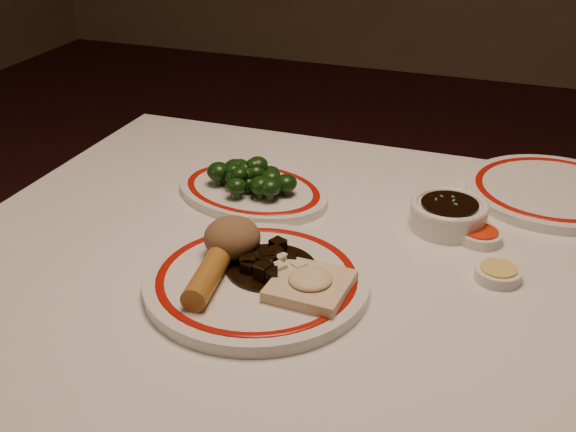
{
  "coord_description": "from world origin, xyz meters",
  "views": [
    {
      "loc": [
        0.22,
        -0.85,
        1.29
      ],
      "look_at": [
        -0.1,
        0.02,
        0.8
      ],
      "focal_mm": 45.0,
      "sensor_mm": 36.0,
      "label": 1
    }
  ],
  "objects_px": {
    "spring_roll": "(208,276)",
    "fried_wonton": "(310,284)",
    "broccoli_plate": "(253,191)",
    "main_plate": "(257,281)",
    "dining_table": "(350,317)",
    "rice_mound": "(232,238)",
    "stirfry_heap": "(268,262)",
    "soy_bowl": "(448,215)",
    "broccoli_pile": "(250,176)"
  },
  "relations": [
    {
      "from": "rice_mound",
      "to": "soy_bowl",
      "type": "distance_m",
      "value": 0.35
    },
    {
      "from": "stirfry_heap",
      "to": "soy_bowl",
      "type": "relative_size",
      "value": 1.04
    },
    {
      "from": "rice_mound",
      "to": "broccoli_plate",
      "type": "bearing_deg",
      "value": 105.81
    },
    {
      "from": "spring_roll",
      "to": "stirfry_heap",
      "type": "xyz_separation_m",
      "value": [
        0.06,
        0.07,
        -0.01
      ]
    },
    {
      "from": "dining_table",
      "to": "broccoli_plate",
      "type": "distance_m",
      "value": 0.29
    },
    {
      "from": "broccoli_pile",
      "to": "soy_bowl",
      "type": "height_order",
      "value": "broccoli_pile"
    },
    {
      "from": "dining_table",
      "to": "main_plate",
      "type": "height_order",
      "value": "main_plate"
    },
    {
      "from": "rice_mound",
      "to": "stirfry_heap",
      "type": "height_order",
      "value": "rice_mound"
    },
    {
      "from": "broccoli_pile",
      "to": "main_plate",
      "type": "bearing_deg",
      "value": -65.32
    },
    {
      "from": "main_plate",
      "to": "dining_table",
      "type": "bearing_deg",
      "value": 44.42
    },
    {
      "from": "rice_mound",
      "to": "broccoli_plate",
      "type": "relative_size",
      "value": 0.25
    },
    {
      "from": "dining_table",
      "to": "broccoli_pile",
      "type": "bearing_deg",
      "value": 145.8
    },
    {
      "from": "fried_wonton",
      "to": "broccoli_plate",
      "type": "distance_m",
      "value": 0.33
    },
    {
      "from": "broccoli_pile",
      "to": "soy_bowl",
      "type": "xyz_separation_m",
      "value": [
        0.33,
        0.01,
        -0.02
      ]
    },
    {
      "from": "broccoli_plate",
      "to": "broccoli_pile",
      "type": "bearing_deg",
      "value": -110.58
    },
    {
      "from": "fried_wonton",
      "to": "stirfry_heap",
      "type": "height_order",
      "value": "stirfry_heap"
    },
    {
      "from": "spring_roll",
      "to": "rice_mound",
      "type": "bearing_deg",
      "value": 84.08
    },
    {
      "from": "broccoli_plate",
      "to": "soy_bowl",
      "type": "xyz_separation_m",
      "value": [
        0.33,
        0.0,
        0.01
      ]
    },
    {
      "from": "dining_table",
      "to": "fried_wonton",
      "type": "bearing_deg",
      "value": -103.48
    },
    {
      "from": "dining_table",
      "to": "stirfry_heap",
      "type": "relative_size",
      "value": 9.75
    },
    {
      "from": "broccoli_plate",
      "to": "soy_bowl",
      "type": "height_order",
      "value": "soy_bowl"
    },
    {
      "from": "main_plate",
      "to": "spring_roll",
      "type": "relative_size",
      "value": 3.04
    },
    {
      "from": "spring_roll",
      "to": "fried_wonton",
      "type": "distance_m",
      "value": 0.13
    },
    {
      "from": "rice_mound",
      "to": "broccoli_pile",
      "type": "xyz_separation_m",
      "value": [
        -0.06,
        0.21,
        -0.01
      ]
    },
    {
      "from": "main_plate",
      "to": "fried_wonton",
      "type": "xyz_separation_m",
      "value": [
        0.08,
        -0.01,
        0.02
      ]
    },
    {
      "from": "soy_bowl",
      "to": "stirfry_heap",
      "type": "bearing_deg",
      "value": -130.86
    },
    {
      "from": "fried_wonton",
      "to": "stirfry_heap",
      "type": "xyz_separation_m",
      "value": [
        -0.07,
        0.03,
        -0.0
      ]
    },
    {
      "from": "stirfry_heap",
      "to": "soy_bowl",
      "type": "bearing_deg",
      "value": 49.14
    },
    {
      "from": "dining_table",
      "to": "broccoli_plate",
      "type": "bearing_deg",
      "value": 144.76
    },
    {
      "from": "fried_wonton",
      "to": "dining_table",
      "type": "bearing_deg",
      "value": 76.52
    },
    {
      "from": "fried_wonton",
      "to": "broccoli_plate",
      "type": "height_order",
      "value": "fried_wonton"
    },
    {
      "from": "spring_roll",
      "to": "soy_bowl",
      "type": "relative_size",
      "value": 1.03
    },
    {
      "from": "dining_table",
      "to": "rice_mound",
      "type": "bearing_deg",
      "value": -158.1
    },
    {
      "from": "rice_mound",
      "to": "main_plate",
      "type": "bearing_deg",
      "value": -36.79
    },
    {
      "from": "main_plate",
      "to": "fried_wonton",
      "type": "relative_size",
      "value": 3.61
    },
    {
      "from": "dining_table",
      "to": "spring_roll",
      "type": "height_order",
      "value": "spring_roll"
    },
    {
      "from": "fried_wonton",
      "to": "rice_mound",
      "type": "bearing_deg",
      "value": 159.91
    },
    {
      "from": "main_plate",
      "to": "soy_bowl",
      "type": "bearing_deg",
      "value": 50.91
    },
    {
      "from": "broccoli_plate",
      "to": "main_plate",
      "type": "bearing_deg",
      "value": -66.04
    },
    {
      "from": "fried_wonton",
      "to": "broccoli_plate",
      "type": "bearing_deg",
      "value": 125.9
    },
    {
      "from": "fried_wonton",
      "to": "soy_bowl",
      "type": "bearing_deg",
      "value": 63.53
    },
    {
      "from": "rice_mound",
      "to": "fried_wonton",
      "type": "bearing_deg",
      "value": -20.09
    },
    {
      "from": "spring_roll",
      "to": "dining_table",
      "type": "bearing_deg",
      "value": 35.62
    },
    {
      "from": "main_plate",
      "to": "rice_mound",
      "type": "distance_m",
      "value": 0.07
    },
    {
      "from": "spring_roll",
      "to": "soy_bowl",
      "type": "distance_m",
      "value": 0.4
    },
    {
      "from": "spring_roll",
      "to": "fried_wonton",
      "type": "relative_size",
      "value": 1.19
    },
    {
      "from": "dining_table",
      "to": "rice_mound",
      "type": "xyz_separation_m",
      "value": [
        -0.16,
        -0.06,
        0.14
      ]
    },
    {
      "from": "dining_table",
      "to": "stirfry_heap",
      "type": "height_order",
      "value": "stirfry_heap"
    },
    {
      "from": "dining_table",
      "to": "soy_bowl",
      "type": "xyz_separation_m",
      "value": [
        0.11,
        0.16,
        0.11
      ]
    },
    {
      "from": "main_plate",
      "to": "spring_roll",
      "type": "distance_m",
      "value": 0.07
    }
  ]
}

